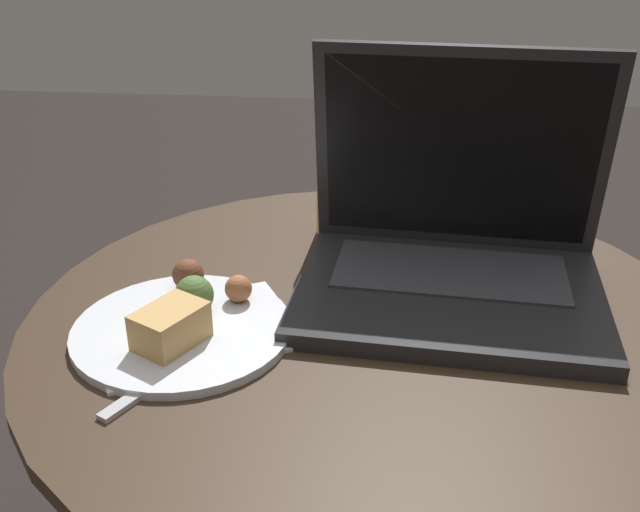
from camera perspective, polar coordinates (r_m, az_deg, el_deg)
table at (r=0.86m, az=3.33°, el=-13.87°), size 0.69×0.69×0.56m
napkin at (r=0.74m, az=-9.43°, el=-5.73°), size 0.23×0.21×0.00m
laptop at (r=0.80m, az=10.05°, el=0.82°), size 0.33×0.26×0.25m
beer_glass at (r=0.91m, az=2.09°, el=7.17°), size 0.08×0.08×0.18m
snack_plate at (r=0.74m, az=-10.32°, el=-4.90°), size 0.21×0.21×0.05m
fork at (r=0.70m, az=-9.93°, el=-7.78°), size 0.10×0.17×0.00m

